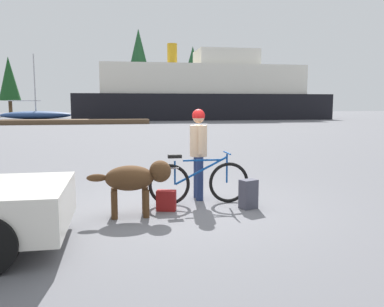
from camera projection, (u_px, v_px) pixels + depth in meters
ground_plane at (181, 207)px, 7.06m from camera, size 160.00×160.00×0.00m
bicycle at (199, 182)px, 7.23m from camera, size 1.82×0.44×0.92m
person_cyclist at (198, 146)px, 7.54m from camera, size 0.32×0.53×1.69m
dog at (135, 179)px, 6.43m from camera, size 1.32×0.47×0.89m
backpack at (248, 194)px, 6.94m from camera, size 0.33×0.29×0.50m
handbag_pannier at (166, 200)px, 6.81m from camera, size 0.36×0.26×0.34m
dock_pier at (76, 122)px, 35.52m from camera, size 12.57×2.16×0.40m
ferry_boat at (203, 93)px, 46.50m from camera, size 28.14×8.24×8.40m
sailboat_moored at (36, 115)px, 46.79m from camera, size 7.89×2.21×7.38m
pine_tree_far_left at (9, 79)px, 56.73m from camera, size 2.92×2.92×8.28m
pine_tree_center at (139, 61)px, 58.16m from camera, size 4.35×4.35×12.34m
pine_tree_far_right at (193, 73)px, 60.35m from camera, size 4.37×4.37×10.16m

